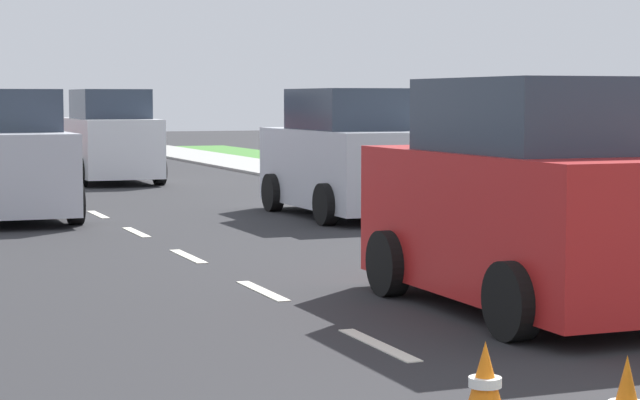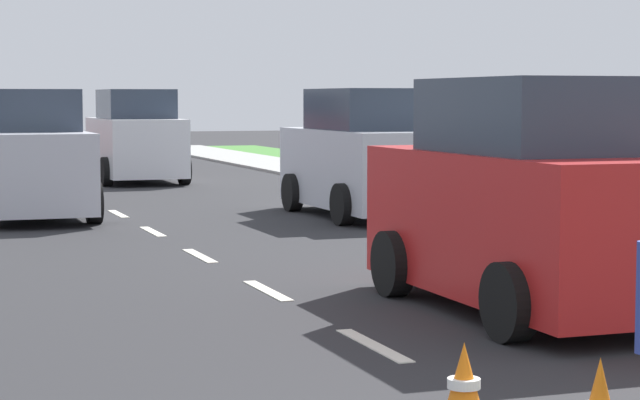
{
  "view_description": "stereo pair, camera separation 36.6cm",
  "coord_description": "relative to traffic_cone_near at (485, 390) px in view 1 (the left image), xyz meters",
  "views": [
    {
      "loc": [
        -4.02,
        -3.29,
        2.04
      ],
      "look_at": [
        0.01,
        7.04,
        1.1
      ],
      "focal_mm": 67.9,
      "sensor_mm": 36.0,
      "label": 1
    },
    {
      "loc": [
        -3.68,
        -3.42,
        2.04
      ],
      "look_at": [
        0.01,
        7.04,
        1.1
      ],
      "focal_mm": 67.9,
      "sensor_mm": 36.0,
      "label": 2
    }
  ],
  "objects": [
    {
      "name": "car_outgoing_ahead",
      "position": [
        2.44,
        3.68,
        0.74
      ],
      "size": [
        1.87,
        4.03,
        2.22
      ],
      "color": "red",
      "rests_on": "ground"
    },
    {
      "name": "ground_plane",
      "position": [
        0.5,
        17.99,
        -0.29
      ],
      "size": [
        96.0,
        96.0,
        0.0
      ],
      "primitive_type": "plane",
      "color": "#28282B"
    },
    {
      "name": "lane_center_line",
      "position": [
        0.5,
        22.19,
        -0.28
      ],
      "size": [
        0.14,
        46.4,
        0.01
      ],
      "color": "silver",
      "rests_on": "ground"
    },
    {
      "name": "car_parked_far",
      "position": [
        4.47,
        12.9,
        0.73
      ],
      "size": [
        2.01,
        4.2,
        2.2
      ],
      "color": "silver",
      "rests_on": "ground"
    },
    {
      "name": "car_oncoming_second",
      "position": [
        -0.99,
        14.61,
        0.73
      ],
      "size": [
        1.91,
        4.33,
        2.18
      ],
      "color": "silver",
      "rests_on": "ground"
    },
    {
      "name": "car_outgoing_far",
      "position": [
        2.35,
        22.72,
        0.76
      ],
      "size": [
        2.05,
        4.02,
        2.24
      ],
      "color": "silver",
      "rests_on": "ground"
    },
    {
      "name": "traffic_cone_near",
      "position": [
        0.0,
        0.0,
        0.0
      ],
      "size": [
        0.36,
        0.36,
        0.58
      ],
      "color": "black",
      "rests_on": "ground"
    }
  ]
}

